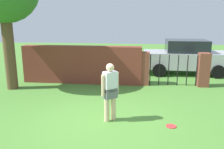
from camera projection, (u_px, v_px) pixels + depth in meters
name	position (u px, v px, depth m)	size (l,w,h in m)	color
ground_plane	(103.00, 120.00, 6.62)	(40.00, 40.00, 0.00)	#4C8433
brick_wall	(82.00, 65.00, 10.28)	(5.16, 0.50, 1.62)	brown
person	(110.00, 90.00, 6.41)	(0.44, 0.40, 1.62)	beige
fence_gate	(173.00, 69.00, 9.89)	(2.88, 0.44, 1.40)	brown
car	(186.00, 57.00, 11.96)	(4.21, 1.95, 1.72)	#B7B7BC
frisbee_red	(171.00, 126.00, 6.23)	(0.27, 0.27, 0.02)	red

